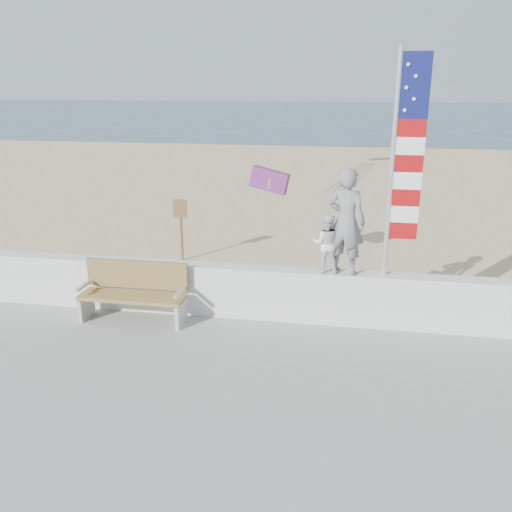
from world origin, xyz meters
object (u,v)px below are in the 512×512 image
(bench, at_px, (134,291))
(flag, at_px, (401,157))
(adult, at_px, (346,222))
(child, at_px, (326,243))

(bench, bearing_deg, flag, 6.07)
(adult, bearing_deg, child, 21.61)
(bench, relative_size, flag, 0.51)
(adult, bearing_deg, bench, 29.01)
(bench, bearing_deg, child, 8.08)
(flag, bearing_deg, bench, -173.93)
(child, relative_size, flag, 0.28)
(bench, bearing_deg, adult, 7.40)
(child, distance_m, bench, 3.35)
(flag, bearing_deg, child, 179.99)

